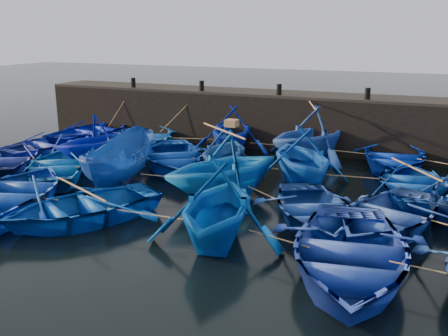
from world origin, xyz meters
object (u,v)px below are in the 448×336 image
at_px(boat_8, 173,156).
at_px(boat_13, 11,157).
at_px(boat_0, 94,131).
at_px(wooden_crate, 232,123).

xyz_separation_m(boat_8, boat_13, (-6.09, -2.65, -0.06)).
xyz_separation_m(boat_0, boat_13, (0.21, -5.70, -0.05)).
relative_size(boat_8, boat_13, 1.12).
bearing_deg(boat_0, wooden_crate, 169.58).
relative_size(boat_13, wooden_crate, 10.33).
distance_m(boat_0, boat_8, 7.01).
distance_m(boat_8, wooden_crate, 3.06).
height_order(boat_0, boat_13, boat_0).
xyz_separation_m(boat_8, wooden_crate, (2.63, -0.06, 1.57)).
height_order(boat_0, boat_8, boat_8).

